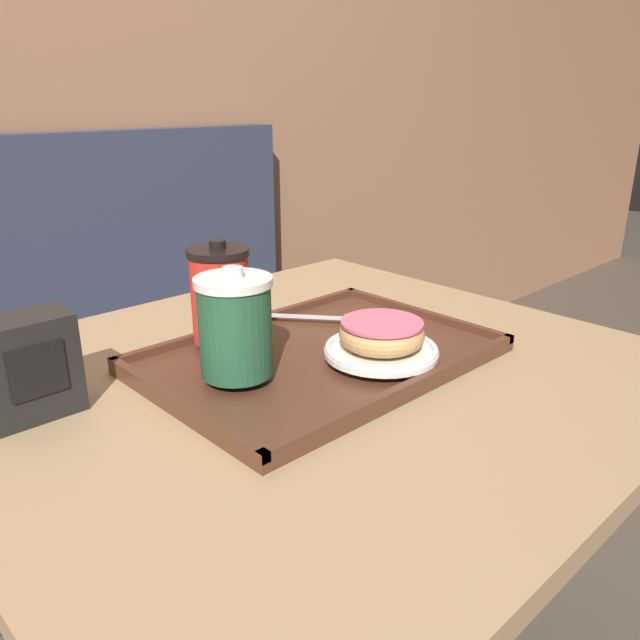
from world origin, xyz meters
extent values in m
cube|color=#33384C|center=(0.14, 0.84, 0.23)|extent=(1.20, 0.44, 0.45)
cube|color=#33384C|center=(0.14, 1.02, 0.73)|extent=(1.20, 0.08, 0.55)
cube|color=tan|center=(0.00, 0.00, 0.71)|extent=(0.94, 0.86, 0.03)
cylinder|color=#333338|center=(0.00, 0.00, 0.35)|extent=(0.08, 0.08, 0.69)
cube|color=#512D1E|center=(0.03, 0.01, 0.73)|extent=(0.48, 0.34, 0.01)
cube|color=#512D1E|center=(0.03, -0.15, 0.74)|extent=(0.48, 0.01, 0.01)
cube|color=#512D1E|center=(0.03, 0.17, 0.74)|extent=(0.48, 0.01, 0.01)
cube|color=#512D1E|center=(-0.21, 0.01, 0.74)|extent=(0.01, 0.34, 0.01)
cube|color=#512D1E|center=(0.26, 0.01, 0.74)|extent=(0.01, 0.34, 0.01)
cylinder|color=#235638|center=(-0.12, 0.02, 0.80)|extent=(0.09, 0.09, 0.12)
cylinder|color=white|center=(-0.12, 0.02, 0.87)|extent=(0.10, 0.10, 0.01)
cylinder|color=white|center=(-0.12, 0.02, 0.88)|extent=(0.03, 0.03, 0.01)
cylinder|color=red|center=(-0.06, 0.13, 0.81)|extent=(0.08, 0.08, 0.13)
cylinder|color=black|center=(-0.06, 0.13, 0.88)|extent=(0.09, 0.09, 0.01)
cylinder|color=black|center=(-0.06, 0.13, 0.89)|extent=(0.02, 0.02, 0.01)
cylinder|color=white|center=(0.07, -0.07, 0.75)|extent=(0.16, 0.16, 0.01)
torus|color=white|center=(0.07, -0.07, 0.75)|extent=(0.16, 0.16, 0.01)
torus|color=tan|center=(0.07, -0.07, 0.78)|extent=(0.12, 0.12, 0.03)
cylinder|color=#DB6684|center=(0.07, -0.07, 0.79)|extent=(0.11, 0.11, 0.00)
ellipsoid|color=silver|center=(0.14, 0.05, 0.75)|extent=(0.04, 0.04, 0.01)
cube|color=silver|center=(0.09, 0.12, 0.75)|extent=(0.08, 0.10, 0.00)
cube|color=black|center=(-0.33, 0.13, 0.78)|extent=(0.11, 0.07, 0.12)
cube|color=black|center=(-0.33, 0.10, 0.79)|extent=(0.06, 0.00, 0.06)
camera|label=1|loc=(-0.55, -0.59, 1.08)|focal=35.00mm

